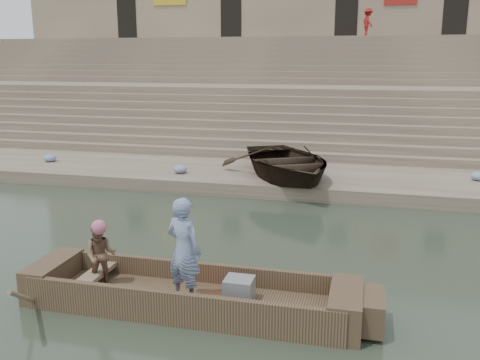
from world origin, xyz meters
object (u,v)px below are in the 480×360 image
at_px(main_rowboat, 190,302).
at_px(beached_rowboat, 286,162).
at_px(standing_man, 184,250).
at_px(television, 239,290).
at_px(rowing_man, 101,255).
at_px(pedestrian, 368,23).

bearing_deg(main_rowboat, beached_rowboat, 88.05).
distance_m(standing_man, beached_rowboat, 8.55).
distance_m(standing_man, television, 1.10).
distance_m(rowing_man, television, 2.46).
xyz_separation_m(television, pedestrian, (1.53, 23.51, 5.55)).
bearing_deg(beached_rowboat, main_rowboat, -119.62).
distance_m(rowing_man, pedestrian, 24.40).
relative_size(standing_man, beached_rowboat, 0.36).
xyz_separation_m(main_rowboat, standing_man, (-0.00, -0.20, 0.98)).
bearing_deg(television, main_rowboat, 180.00).
bearing_deg(beached_rowboat, rowing_man, -130.34).
bearing_deg(main_rowboat, television, 0.00).
distance_m(standing_man, rowing_man, 1.63).
distance_m(main_rowboat, television, 0.90).
height_order(main_rowboat, beached_rowboat, beached_rowboat).
bearing_deg(rowing_man, beached_rowboat, 59.15).
height_order(television, pedestrian, pedestrian).
xyz_separation_m(main_rowboat, pedestrian, (2.37, 23.51, 5.86)).
bearing_deg(standing_man, main_rowboat, -71.34).
bearing_deg(pedestrian, television, 153.98).
height_order(beached_rowboat, pedestrian, pedestrian).
xyz_separation_m(main_rowboat, television, (0.84, 0.00, 0.31)).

